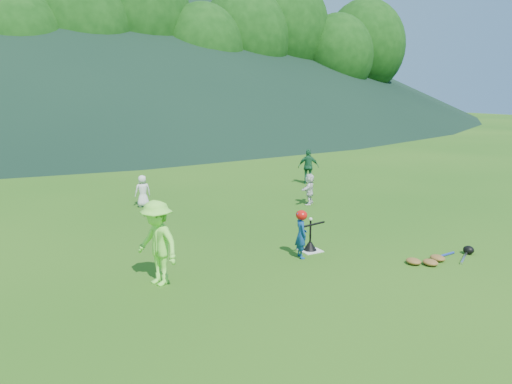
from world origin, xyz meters
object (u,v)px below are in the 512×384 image
(fielder_d, at_px, (309,189))
(batting_tee, at_px, (310,245))
(home_plate, at_px, (310,250))
(adult_coach, at_px, (157,243))
(fielder_c, at_px, (308,167))
(fielder_a, at_px, (143,191))
(batter_child, at_px, (301,235))
(equipment_pile, at_px, (438,258))

(fielder_d, height_order, batting_tee, fielder_d)
(home_plate, distance_m, adult_coach, 3.68)
(home_plate, bearing_deg, fielder_c, 55.36)
(fielder_a, distance_m, fielder_c, 6.68)
(batter_child, relative_size, fielder_a, 1.04)
(adult_coach, relative_size, fielder_a, 1.62)
(batter_child, height_order, fielder_c, fielder_c)
(batter_child, relative_size, batting_tee, 1.50)
(batting_tee, bearing_deg, adult_coach, -176.52)
(fielder_d, distance_m, equipment_pile, 5.75)
(home_plate, height_order, fielder_d, fielder_d)
(adult_coach, relative_size, batting_tee, 2.34)
(fielder_d, bearing_deg, batter_child, 13.23)
(batter_child, height_order, fielder_d, batter_child)
(fielder_c, relative_size, batting_tee, 1.95)
(home_plate, relative_size, batting_tee, 0.66)
(equipment_pile, bearing_deg, fielder_d, 83.17)
(home_plate, height_order, batter_child, batter_child)
(batter_child, height_order, fielder_a, batter_child)
(adult_coach, distance_m, batting_tee, 3.66)
(adult_coach, bearing_deg, fielder_d, 103.05)
(fielder_d, distance_m, batting_tee, 4.67)
(batting_tee, distance_m, equipment_pile, 2.73)
(adult_coach, relative_size, equipment_pile, 0.88)
(home_plate, bearing_deg, batting_tee, 0.00)
(adult_coach, distance_m, fielder_c, 10.73)
(fielder_a, relative_size, equipment_pile, 0.55)
(batter_child, height_order, adult_coach, adult_coach)
(fielder_a, height_order, fielder_d, fielder_a)
(home_plate, xyz_separation_m, fielder_d, (2.66, 3.82, 0.48))
(home_plate, relative_size, equipment_pile, 0.25)
(fielder_c, bearing_deg, batting_tee, 84.52)
(fielder_a, distance_m, equipment_pile, 8.88)
(fielder_d, bearing_deg, fielder_c, -164.09)
(fielder_c, xyz_separation_m, batting_tee, (-4.62, -6.69, -0.53))
(fielder_c, bearing_deg, home_plate, 84.52)
(fielder_c, relative_size, equipment_pile, 0.74)
(fielder_d, xyz_separation_m, equipment_pile, (-0.68, -5.70, -0.42))
(equipment_pile, bearing_deg, home_plate, 136.53)
(fielder_c, relative_size, fielder_d, 1.36)
(fielder_c, height_order, equipment_pile, fielder_c)
(fielder_a, bearing_deg, fielder_d, 156.08)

